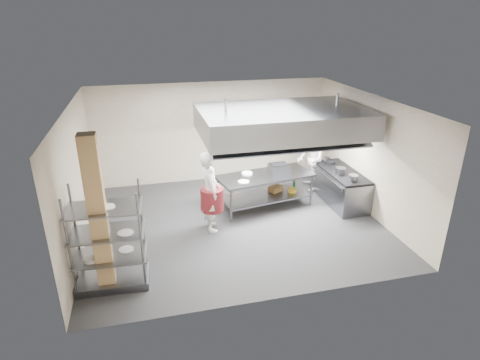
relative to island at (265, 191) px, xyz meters
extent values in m
plane|color=#28282A|center=(-1.00, -0.70, -0.46)|extent=(7.00, 7.00, 0.00)
plane|color=silver|center=(-1.00, -0.70, 2.54)|extent=(7.00, 7.00, 0.00)
plane|color=#B0A28C|center=(-1.00, 2.30, 1.04)|extent=(7.00, 0.00, 7.00)
plane|color=#B0A28C|center=(-4.50, -0.70, 1.04)|extent=(0.00, 6.00, 6.00)
plane|color=#B0A28C|center=(2.50, -0.70, 1.04)|extent=(0.00, 6.00, 6.00)
cube|color=tan|center=(-3.90, -2.60, 1.04)|extent=(0.30, 0.30, 3.00)
cube|color=slate|center=(0.30, -0.30, 1.94)|extent=(4.00, 2.50, 0.60)
cube|color=white|center=(-0.60, -0.30, 1.62)|extent=(1.60, 0.12, 0.04)
cube|color=white|center=(1.20, -0.30, 1.62)|extent=(1.60, 0.12, 0.04)
cube|color=slate|center=(0.80, 2.14, 1.04)|extent=(1.50, 0.28, 0.04)
cube|color=slate|center=(0.00, 0.00, 0.42)|extent=(2.63, 1.45, 0.06)
cube|color=slate|center=(0.00, 0.00, -0.16)|extent=(2.41, 1.31, 0.04)
cube|color=gray|center=(2.08, -0.20, -0.04)|extent=(0.80, 2.00, 0.84)
cube|color=black|center=(2.08, -0.20, 0.41)|extent=(0.78, 1.96, 0.06)
imported|color=silver|center=(-1.61, -0.85, 0.52)|extent=(0.47, 0.72, 1.95)
imported|color=white|center=(1.60, 0.80, 0.49)|extent=(0.88, 1.04, 1.88)
imported|color=white|center=(-4.00, -1.86, 0.43)|extent=(0.64, 1.11, 1.77)
cube|color=slate|center=(0.37, 0.02, 0.58)|extent=(0.53, 0.42, 0.24)
cube|color=brown|center=(0.36, 0.19, -0.06)|extent=(0.43, 0.38, 0.15)
cylinder|color=gray|center=(1.92, -0.41, 0.54)|extent=(0.27, 0.27, 0.18)
cylinder|color=white|center=(-3.80, -2.50, 0.18)|extent=(0.28, 0.28, 0.05)
camera|label=1|loc=(-2.98, -9.27, 4.32)|focal=30.00mm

